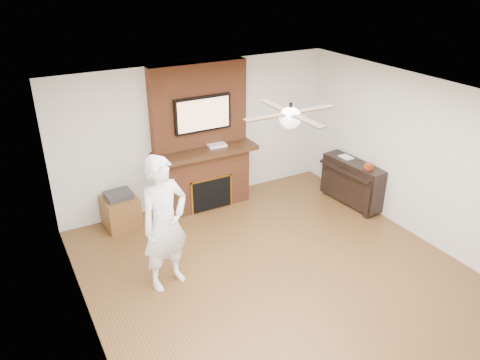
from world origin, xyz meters
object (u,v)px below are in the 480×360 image
side_table (120,210)px  person (165,223)px  piano (353,181)px  fireplace (203,152)px

side_table → person: bearing=-90.7°
side_table → piano: bearing=-22.7°
side_table → fireplace: bearing=-2.7°
person → piano: (3.71, 0.58, -0.50)m
fireplace → piano: fireplace is taller
fireplace → piano: 2.70m
fireplace → side_table: (-1.54, -0.07, -0.71)m
fireplace → side_table: bearing=-177.5°
person → side_table: (-0.14, 1.80, -0.65)m
person → piano: person is taller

